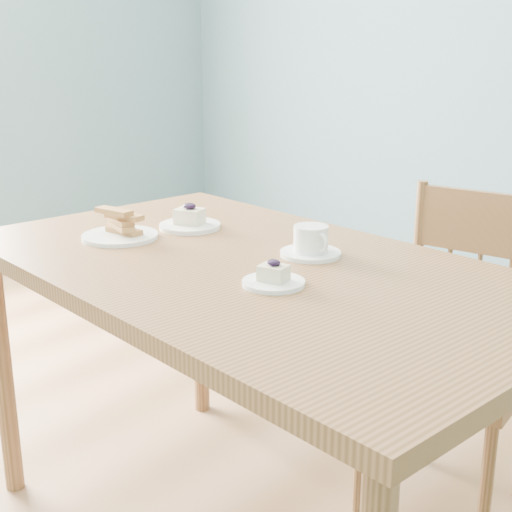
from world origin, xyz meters
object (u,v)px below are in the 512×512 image
(coffee_cup, at_px, (311,243))
(cheesecake_plate_near, at_px, (274,279))
(dining_table, at_px, (251,294))
(cheesecake_plate_far, at_px, (190,222))
(biscotti_plate, at_px, (120,229))
(dining_chair, at_px, (456,352))

(coffee_cup, bearing_deg, cheesecake_plate_near, -55.68)
(dining_table, bearing_deg, coffee_cup, 70.53)
(cheesecake_plate_far, bearing_deg, coffee_cup, -0.34)
(cheesecake_plate_near, height_order, cheesecake_plate_far, cheesecake_plate_far)
(cheesecake_plate_far, distance_m, coffee_cup, 0.42)
(cheesecake_plate_near, bearing_deg, cheesecake_plate_far, 154.23)
(dining_table, bearing_deg, biscotti_plate, -164.59)
(cheesecake_plate_far, bearing_deg, biscotti_plate, -109.32)
(biscotti_plate, bearing_deg, coffee_cup, 21.55)
(dining_chair, distance_m, cheesecake_plate_far, 0.84)
(cheesecake_plate_far, bearing_deg, dining_chair, 31.12)
(dining_chair, height_order, cheesecake_plate_far, dining_chair)
(dining_table, relative_size, coffee_cup, 10.60)
(dining_chair, relative_size, coffee_cup, 6.07)
(coffee_cup, bearing_deg, cheesecake_plate_far, -162.12)
(cheesecake_plate_far, relative_size, biscotti_plate, 0.85)
(dining_table, height_order, coffee_cup, coffee_cup)
(dining_chair, distance_m, cheesecake_plate_near, 0.74)
(dining_table, bearing_deg, dining_chair, 68.73)
(cheesecake_plate_near, relative_size, coffee_cup, 0.91)
(dining_table, xyz_separation_m, coffee_cup, (0.07, 0.14, 0.11))
(cheesecake_plate_far, xyz_separation_m, biscotti_plate, (-0.07, -0.20, 0.01))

